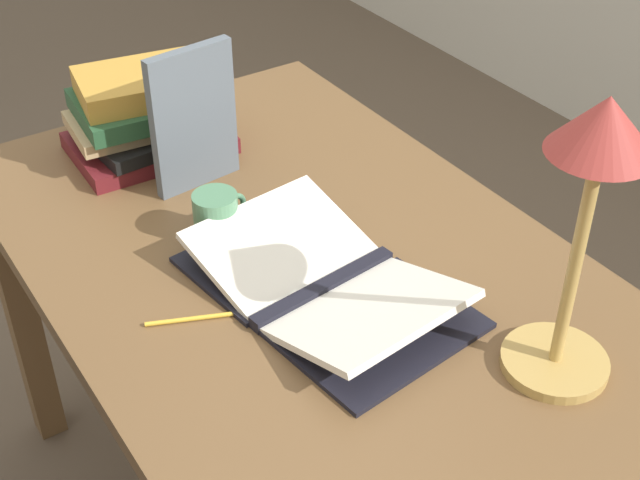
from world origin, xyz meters
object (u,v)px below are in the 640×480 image
at_px(open_book, 324,283).
at_px(reading_lamp, 591,191).
at_px(book_stack_tall, 146,115).
at_px(pencil, 202,317).
at_px(book_standing_upright, 194,119).
at_px(coffee_mug, 217,217).

relative_size(open_book, reading_lamp, 1.13).
relative_size(book_stack_tall, pencil, 1.86).
distance_m(book_standing_upright, coffee_mug, 0.20).
relative_size(book_stack_tall, book_standing_upright, 1.13).
bearing_deg(book_stack_tall, open_book, 4.19).
distance_m(book_stack_tall, reading_lamp, 0.90).
height_order(open_book, pencil, open_book).
xyz_separation_m(book_stack_tall, book_standing_upright, (0.16, 0.03, 0.06)).
bearing_deg(book_stack_tall, pencil, -16.15).
xyz_separation_m(open_book, coffee_mug, (-0.22, -0.07, 0.02)).
bearing_deg(book_standing_upright, coffee_mug, -23.27).
height_order(book_stack_tall, reading_lamp, reading_lamp).
distance_m(book_standing_upright, pencil, 0.40).
bearing_deg(reading_lamp, coffee_mug, -154.88).
xyz_separation_m(book_standing_upright, coffee_mug, (0.17, -0.05, -0.09)).
height_order(book_standing_upright, pencil, book_standing_upright).
xyz_separation_m(reading_lamp, pencil, (-0.36, -0.36, -0.29)).
xyz_separation_m(book_stack_tall, reading_lamp, (0.85, 0.22, 0.21)).
relative_size(coffee_mug, pencil, 0.65).
height_order(book_standing_upright, reading_lamp, reading_lamp).
bearing_deg(book_standing_upright, pencil, -32.81).
bearing_deg(pencil, reading_lamp, 45.52).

